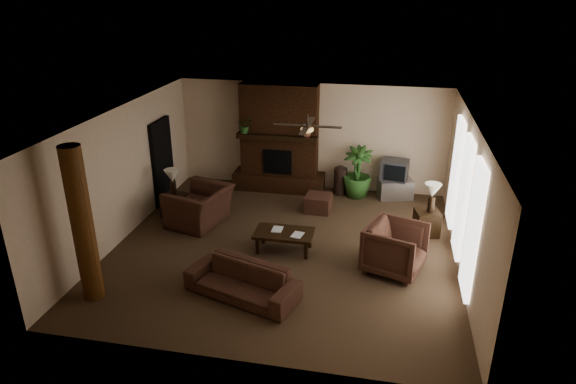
% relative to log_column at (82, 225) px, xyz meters
% --- Properties ---
extents(room_shell, '(7.00, 7.00, 7.00)m').
position_rel_log_column_xyz_m(room_shell, '(2.95, 2.40, 0.00)').
color(room_shell, '#4F3A27').
rests_on(room_shell, ground).
extents(fireplace, '(2.40, 0.70, 2.80)m').
position_rel_log_column_xyz_m(fireplace, '(2.15, 5.62, -0.24)').
color(fireplace, '#442412').
rests_on(fireplace, ground).
extents(windows, '(0.08, 3.65, 2.35)m').
position_rel_log_column_xyz_m(windows, '(6.40, 2.60, -0.05)').
color(windows, white).
rests_on(windows, ground).
extents(log_column, '(0.36, 0.36, 2.80)m').
position_rel_log_column_xyz_m(log_column, '(0.00, 0.00, 0.00)').
color(log_column, brown).
rests_on(log_column, ground).
extents(doorway, '(0.10, 1.00, 2.10)m').
position_rel_log_column_xyz_m(doorway, '(-0.49, 4.20, -0.35)').
color(doorway, black).
rests_on(doorway, ground).
extents(ceiling_fan, '(1.35, 1.35, 0.37)m').
position_rel_log_column_xyz_m(ceiling_fan, '(3.35, 2.70, 1.13)').
color(ceiling_fan, '#2F2115').
rests_on(ceiling_fan, ceiling).
extents(sofa, '(2.10, 1.19, 0.79)m').
position_rel_log_column_xyz_m(sofa, '(2.58, 0.54, -1.01)').
color(sofa, '#472A1E').
rests_on(sofa, ground).
extents(armchair_left, '(1.17, 1.50, 1.16)m').
position_rel_log_column_xyz_m(armchair_left, '(0.82, 3.14, -0.82)').
color(armchair_left, '#472A1E').
rests_on(armchair_left, ground).
extents(armchair_right, '(1.24, 1.28, 1.06)m').
position_rel_log_column_xyz_m(armchair_right, '(5.21, 1.93, -0.87)').
color(armchair_right, '#472A1E').
rests_on(armchair_right, ground).
extents(coffee_table, '(1.20, 0.70, 0.43)m').
position_rel_log_column_xyz_m(coffee_table, '(2.97, 2.28, -1.03)').
color(coffee_table, black).
rests_on(coffee_table, ground).
extents(ottoman, '(0.63, 0.63, 0.40)m').
position_rel_log_column_xyz_m(ottoman, '(3.39, 4.38, -1.20)').
color(ottoman, '#472A1E').
rests_on(ottoman, ground).
extents(tv_stand, '(0.95, 0.71, 0.50)m').
position_rel_log_column_xyz_m(tv_stand, '(5.21, 5.55, -1.15)').
color(tv_stand, '#BEBEC0').
rests_on(tv_stand, ground).
extents(tv, '(0.73, 0.63, 0.52)m').
position_rel_log_column_xyz_m(tv, '(5.15, 5.54, -0.64)').
color(tv, '#3D3D40').
rests_on(tv, tv_stand).
extents(floor_vase, '(0.34, 0.34, 0.77)m').
position_rel_log_column_xyz_m(floor_vase, '(3.79, 5.55, -0.97)').
color(floor_vase, '#2F201A').
rests_on(floor_vase, ground).
extents(floor_plant, '(0.74, 1.32, 0.74)m').
position_rel_log_column_xyz_m(floor_plant, '(4.22, 5.47, -1.03)').
color(floor_plant, '#316026').
rests_on(floor_plant, ground).
extents(side_table_left, '(0.60, 0.60, 0.55)m').
position_rel_log_column_xyz_m(side_table_left, '(0.11, 3.39, -1.12)').
color(side_table_left, black).
rests_on(side_table_left, ground).
extents(lamp_left, '(0.41, 0.41, 0.65)m').
position_rel_log_column_xyz_m(lamp_left, '(0.13, 3.34, -0.40)').
color(lamp_left, '#2F2115').
rests_on(lamp_left, side_table_left).
extents(side_table_right, '(0.60, 0.60, 0.55)m').
position_rel_log_column_xyz_m(side_table_right, '(5.89, 3.62, -1.12)').
color(side_table_right, black).
rests_on(side_table_right, ground).
extents(lamp_right, '(0.41, 0.41, 0.65)m').
position_rel_log_column_xyz_m(lamp_right, '(5.94, 3.61, -0.40)').
color(lamp_right, '#2F2115').
rests_on(lamp_right, side_table_right).
extents(mantel_plant, '(0.49, 0.52, 0.33)m').
position_rel_log_column_xyz_m(mantel_plant, '(1.31, 5.36, 0.32)').
color(mantel_plant, '#316026').
rests_on(mantel_plant, fireplace).
extents(mantel_vase, '(0.28, 0.29, 0.22)m').
position_rel_log_column_xyz_m(mantel_vase, '(2.92, 5.32, 0.27)').
color(mantel_vase, brown).
rests_on(mantel_vase, fireplace).
extents(book_a, '(0.22, 0.03, 0.29)m').
position_rel_log_column_xyz_m(book_a, '(2.71, 2.33, -0.83)').
color(book_a, '#999999').
rests_on(book_a, coffee_table).
extents(book_b, '(0.21, 0.06, 0.29)m').
position_rel_log_column_xyz_m(book_b, '(3.16, 2.19, -0.82)').
color(book_b, '#999999').
rests_on(book_b, coffee_table).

